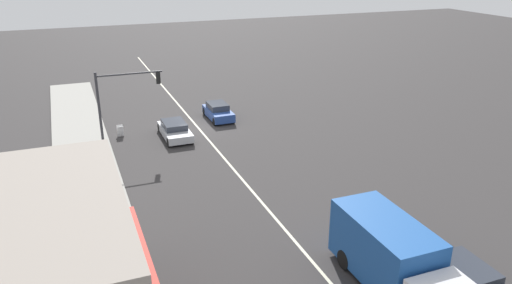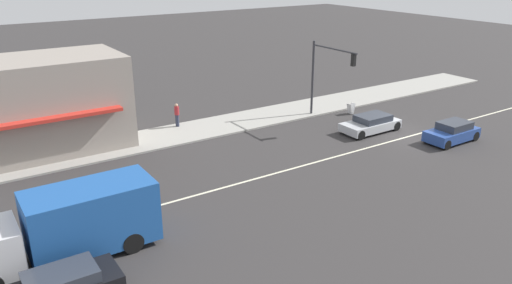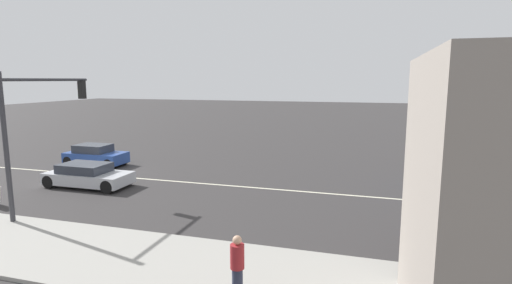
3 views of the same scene
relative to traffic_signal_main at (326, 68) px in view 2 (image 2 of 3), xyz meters
The scene contains 10 objects.
ground_plane 17.05m from the traffic_signal_main, 111.65° to the left, with size 160.00×160.00×0.00m, color #333030.
sidewalk_right 16.64m from the traffic_signal_main, 79.77° to the left, with size 4.00×73.00×0.12m, color #9E9B93.
lane_marking_center 7.70m from the traffic_signal_main, 157.24° to the right, with size 0.16×60.00×0.01m, color beige.
building_corner_store 19.49m from the traffic_signal_main, 75.61° to the left, with size 6.35×10.20×5.76m.
traffic_signal_main is the anchor object (origin of this frame).
pedestrian 11.25m from the traffic_signal_main, 66.98° to the left, with size 0.34×0.34×1.68m.
warning_aframe_sign 4.41m from the traffic_signal_main, 91.73° to the right, with size 0.45×0.53×0.84m.
delivery_truck 22.29m from the traffic_signal_main, 112.07° to the left, with size 2.44×7.50×2.87m.
coupe_blue 9.78m from the traffic_signal_main, 154.53° to the right, with size 1.77×3.80×1.35m.
sedan_silver 5.23m from the traffic_signal_main, 166.30° to the right, with size 1.91×4.32×1.19m.
Camera 2 is at (-20.98, 26.52, 11.57)m, focal length 35.00 mm.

